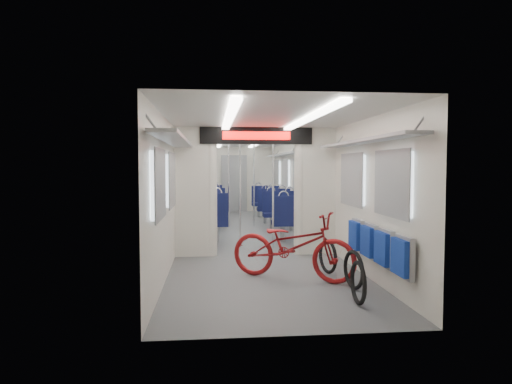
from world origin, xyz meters
TOP-DOWN VIEW (x-y plane):
  - carriage at (0.00, -0.27)m, footprint 12.00×12.02m
  - bicycle at (0.34, -3.85)m, footprint 1.92×1.46m
  - flip_bench at (1.35, -4.43)m, footprint 0.12×2.08m
  - bike_hoop_a at (0.89, -5.11)m, footprint 0.06×0.52m
  - bike_hoop_b at (1.04, -4.46)m, footprint 0.14×0.52m
  - bike_hoop_c at (0.93, -3.56)m, footprint 0.17×0.52m
  - seat_bay_near_left at (-0.94, 0.38)m, footprint 0.96×2.33m
  - seat_bay_near_right at (0.94, 0.19)m, footprint 0.91×2.07m
  - seat_bay_far_left at (-0.93, 3.11)m, footprint 0.94×2.21m
  - seat_bay_far_right at (0.93, 3.37)m, footprint 0.91×2.05m
  - stanchion_near_left at (-0.23, -1.13)m, footprint 0.04×0.04m
  - stanchion_near_right at (0.40, -1.34)m, footprint 0.04×0.04m
  - stanchion_far_left at (-0.34, 1.88)m, footprint 0.04×0.04m
  - stanchion_far_right at (0.33, 1.92)m, footprint 0.04×0.04m

SIDE VIEW (x-z plane):
  - bike_hoop_a at x=0.89m, z-range -0.03..0.49m
  - bike_hoop_c at x=0.93m, z-range -0.03..0.49m
  - bike_hoop_b at x=1.04m, z-range -0.03..0.49m
  - bicycle at x=0.34m, z-range 0.00..0.97m
  - seat_bay_far_right at x=0.93m, z-range -0.01..1.09m
  - seat_bay_near_right at x=0.94m, z-range -0.01..1.09m
  - seat_bay_far_left at x=-0.93m, z-range -0.01..1.13m
  - seat_bay_near_left at x=-0.94m, z-range -0.01..1.16m
  - flip_bench at x=1.35m, z-range 0.34..0.82m
  - stanchion_near_left at x=-0.23m, z-range 0.00..2.30m
  - stanchion_near_right at x=0.40m, z-range 0.00..2.30m
  - stanchion_far_left at x=-0.34m, z-range 0.00..2.30m
  - stanchion_far_right at x=0.33m, z-range 0.00..2.30m
  - carriage at x=0.00m, z-range 0.35..2.66m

